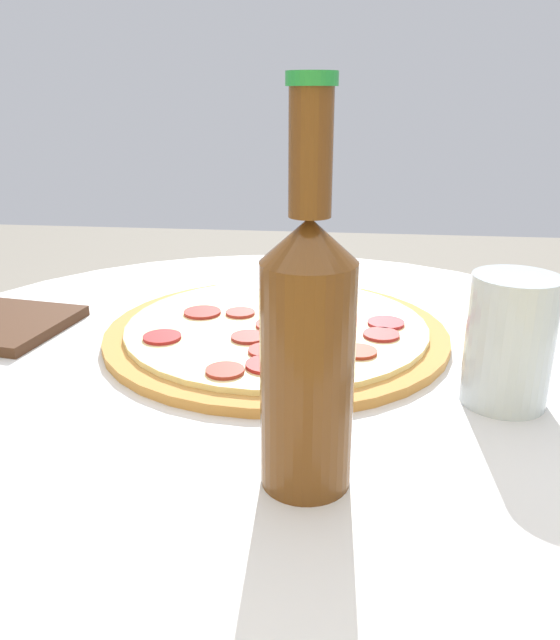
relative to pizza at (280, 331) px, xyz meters
The scene contains 4 objects.
table 0.18m from the pizza, 86.13° to the left, with size 0.86×0.86×0.72m.
pizza is the anchor object (origin of this frame).
beer_bottle 0.29m from the pizza, 100.32° to the left, with size 0.06×0.06×0.27m.
drinking_glass 0.25m from the pizza, 148.47° to the left, with size 0.07×0.07×0.11m.
Camera 1 is at (-0.08, 0.58, 0.97)m, focal length 35.00 mm.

